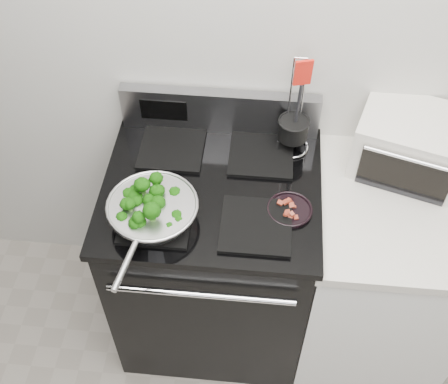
# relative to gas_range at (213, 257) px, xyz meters

# --- Properties ---
(back_wall) EXTENTS (4.00, 0.02, 2.70)m
(back_wall) POSITION_rel_gas_range_xyz_m (0.30, 0.34, 0.86)
(back_wall) COLOR beige
(back_wall) RESTS_ON ground
(gas_range) EXTENTS (0.79, 0.69, 1.13)m
(gas_range) POSITION_rel_gas_range_xyz_m (0.00, 0.00, 0.00)
(gas_range) COLOR black
(gas_range) RESTS_ON floor
(counter) EXTENTS (0.62, 0.68, 0.92)m
(counter) POSITION_rel_gas_range_xyz_m (0.68, -0.00, -0.03)
(counter) COLOR white
(counter) RESTS_ON floor
(skillet) EXTENTS (0.31, 0.49, 0.07)m
(skillet) POSITION_rel_gas_range_xyz_m (-0.18, -0.17, 0.51)
(skillet) COLOR silver
(skillet) RESTS_ON gas_range
(broccoli_pile) EXTENTS (0.24, 0.24, 0.08)m
(broccoli_pile) POSITION_rel_gas_range_xyz_m (-0.18, -0.17, 0.53)
(broccoli_pile) COLOR black
(broccoli_pile) RESTS_ON skillet
(bacon_plate) EXTENTS (0.16, 0.16, 0.04)m
(bacon_plate) POSITION_rel_gas_range_xyz_m (0.28, -0.09, 0.48)
(bacon_plate) COLOR black
(bacon_plate) RESTS_ON gas_range
(utensil_holder) EXTENTS (0.13, 0.13, 0.41)m
(utensil_holder) POSITION_rel_gas_range_xyz_m (0.28, 0.22, 0.53)
(utensil_holder) COLOR silver
(utensil_holder) RESTS_ON gas_range
(toaster_oven) EXTENTS (0.47, 0.40, 0.23)m
(toaster_oven) POSITION_rel_gas_range_xyz_m (0.72, 0.19, 0.55)
(toaster_oven) COLOR silver
(toaster_oven) RESTS_ON counter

